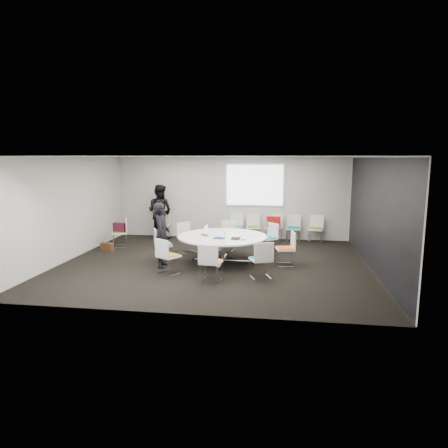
# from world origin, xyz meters

# --- Properties ---
(room_shell) EXTENTS (8.08, 7.08, 2.88)m
(room_shell) POSITION_xyz_m (0.09, 0.00, 1.40)
(room_shell) COLOR black
(room_shell) RESTS_ON ground
(conference_table) EXTENTS (2.35, 2.35, 0.73)m
(conference_table) POSITION_xyz_m (0.20, 0.13, 0.55)
(conference_table) COLOR silver
(conference_table) RESTS_ON ground
(projection_screen) EXTENTS (1.90, 0.03, 1.35)m
(projection_screen) POSITION_xyz_m (0.80, 3.46, 1.85)
(projection_screen) COLOR white
(projection_screen) RESTS_ON room_shell
(chair_ring_a) EXTENTS (0.53, 0.54, 0.88)m
(chair_ring_a) POSITION_xyz_m (1.86, 0.08, 0.28)
(chair_ring_a) COLOR silver
(chair_ring_a) RESTS_ON ground
(chair_ring_b) EXTENTS (0.64, 0.64, 0.88)m
(chair_ring_b) POSITION_xyz_m (1.36, 1.37, 0.28)
(chair_ring_b) COLOR silver
(chair_ring_b) RESTS_ON ground
(chair_ring_c) EXTENTS (0.54, 0.53, 0.88)m
(chair_ring_c) POSITION_xyz_m (0.11, 1.55, 0.28)
(chair_ring_c) COLOR silver
(chair_ring_c) RESTS_ON ground
(chair_ring_d) EXTENTS (0.64, 0.64, 0.88)m
(chair_ring_d) POSITION_xyz_m (-0.99, 1.11, 0.28)
(chair_ring_d) COLOR silver
(chair_ring_d) RESTS_ON ground
(chair_ring_e) EXTENTS (0.60, 0.60, 0.88)m
(chair_ring_e) POSITION_xyz_m (-1.42, 0.06, 0.28)
(chair_ring_e) COLOR silver
(chair_ring_e) RESTS_ON ground
(chair_ring_f) EXTENTS (0.63, 0.63, 0.88)m
(chair_ring_f) POSITION_xyz_m (-0.93, -1.12, 0.28)
(chair_ring_f) COLOR silver
(chair_ring_f) RESTS_ON ground
(chair_ring_g) EXTENTS (0.51, 0.50, 0.88)m
(chair_ring_g) POSITION_xyz_m (0.18, -1.53, 0.28)
(chair_ring_g) COLOR silver
(chair_ring_g) RESTS_ON ground
(chair_ring_h) EXTENTS (0.59, 0.59, 0.88)m
(chair_ring_h) POSITION_xyz_m (1.29, -1.13, 0.28)
(chair_ring_h) COLOR silver
(chair_ring_h) RESTS_ON ground
(chair_back_a) EXTENTS (0.53, 0.52, 0.88)m
(chair_back_a) POSITION_xyz_m (0.18, 3.15, 0.28)
(chair_back_a) COLOR silver
(chair_back_a) RESTS_ON ground
(chair_back_b) EXTENTS (0.50, 0.49, 0.88)m
(chair_back_b) POSITION_xyz_m (0.79, 3.17, 0.28)
(chair_back_b) COLOR silver
(chair_back_b) RESTS_ON ground
(chair_back_c) EXTENTS (0.60, 0.60, 0.88)m
(chair_back_c) POSITION_xyz_m (1.49, 3.16, 0.28)
(chair_back_c) COLOR silver
(chair_back_c) RESTS_ON ground
(chair_back_d) EXTENTS (0.50, 0.49, 0.88)m
(chair_back_d) POSITION_xyz_m (2.13, 3.17, 0.28)
(chair_back_d) COLOR silver
(chair_back_d) RESTS_ON ground
(chair_back_e) EXTENTS (0.54, 0.53, 0.88)m
(chair_back_e) POSITION_xyz_m (2.85, 3.14, 0.28)
(chair_back_e) COLOR silver
(chair_back_e) RESTS_ON ground
(chair_spare_left) EXTENTS (0.59, 0.59, 0.88)m
(chair_spare_left) POSITION_xyz_m (-3.27, 1.58, 0.28)
(chair_spare_left) COLOR silver
(chair_spare_left) RESTS_ON ground
(chair_person_back) EXTENTS (0.53, 0.52, 0.88)m
(chair_person_back) POSITION_xyz_m (-2.41, 3.17, 0.28)
(chair_person_back) COLOR silver
(chair_person_back) RESTS_ON ground
(person_main) EXTENTS (0.50, 0.67, 1.66)m
(person_main) POSITION_xyz_m (-1.28, -0.49, 0.83)
(person_main) COLOR black
(person_main) RESTS_ON ground
(person_back) EXTENTS (1.06, 0.92, 1.87)m
(person_back) POSITION_xyz_m (-2.42, 3.00, 0.93)
(person_back) COLOR black
(person_back) RESTS_ON ground
(laptop) EXTENTS (0.35, 0.38, 0.02)m
(laptop) POSITION_xyz_m (-0.25, 0.13, 0.74)
(laptop) COLOR #333338
(laptop) RESTS_ON conference_table
(laptop_lid) EXTENTS (0.04, 0.30, 0.22)m
(laptop_lid) POSITION_xyz_m (-0.27, 0.26, 0.86)
(laptop_lid) COLOR silver
(laptop_lid) RESTS_ON conference_table
(notebook_black) EXTENTS (0.23, 0.31, 0.02)m
(notebook_black) POSITION_xyz_m (0.59, -0.22, 0.74)
(notebook_black) COLOR black
(notebook_black) RESTS_ON conference_table
(tablet_folio) EXTENTS (0.30, 0.26, 0.03)m
(tablet_folio) POSITION_xyz_m (0.17, -0.24, 0.74)
(tablet_folio) COLOR navy
(tablet_folio) RESTS_ON conference_table
(papers_right) EXTENTS (0.37, 0.34, 0.00)m
(papers_right) POSITION_xyz_m (0.84, 0.34, 0.73)
(papers_right) COLOR white
(papers_right) RESTS_ON conference_table
(papers_front) EXTENTS (0.34, 0.27, 0.00)m
(papers_front) POSITION_xyz_m (1.00, 0.05, 0.73)
(papers_front) COLOR white
(papers_front) RESTS_ON conference_table
(cup) EXTENTS (0.08, 0.08, 0.09)m
(cup) POSITION_xyz_m (0.23, 0.33, 0.78)
(cup) COLOR white
(cup) RESTS_ON conference_table
(phone) EXTENTS (0.14, 0.08, 0.01)m
(phone) POSITION_xyz_m (0.81, -0.34, 0.73)
(phone) COLOR black
(phone) RESTS_ON conference_table
(maroon_bag) EXTENTS (0.42, 0.20, 0.28)m
(maroon_bag) POSITION_xyz_m (-3.28, 1.57, 0.62)
(maroon_bag) COLOR #481327
(maroon_bag) RESTS_ON chair_spare_left
(brown_bag) EXTENTS (0.37, 0.18, 0.24)m
(brown_bag) POSITION_xyz_m (-3.45, 0.97, 0.12)
(brown_bag) COLOR #422615
(brown_bag) RESTS_ON ground
(red_jacket) EXTENTS (0.46, 0.23, 0.36)m
(red_jacket) POSITION_xyz_m (1.48, 2.94, 0.70)
(red_jacket) COLOR #A81E14
(red_jacket) RESTS_ON chair_back_c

